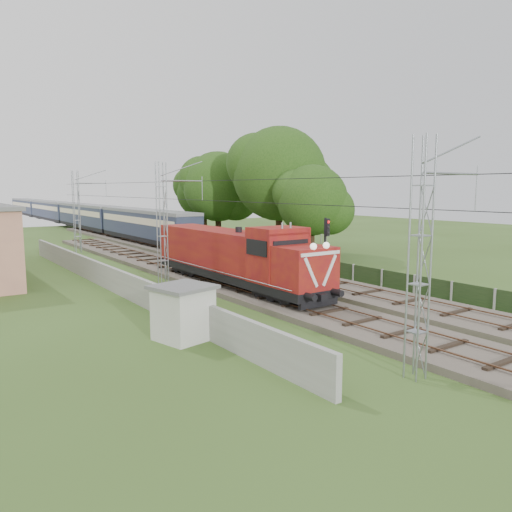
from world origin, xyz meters
TOP-DOWN VIEW (x-y plane):
  - ground at (0.00, 0.00)m, footprint 140.00×140.00m
  - track_main at (0.00, 7.00)m, footprint 4.20×70.00m
  - track_side at (5.00, 20.00)m, footprint 4.20×80.00m
  - catenary at (-2.95, 12.00)m, footprint 3.31×70.00m
  - boundary_wall at (-6.50, 12.00)m, footprint 0.25×40.00m
  - fence at (8.00, 3.00)m, footprint 0.12×32.00m
  - locomotive at (0.00, 7.90)m, footprint 2.81×16.05m
  - coach_rake at (5.00, 66.80)m, footprint 2.90×86.67m
  - signal_post at (3.31, 3.23)m, footprint 0.50×0.40m
  - relay_hut at (-7.40, 0.31)m, footprint 2.71×2.71m
  - tree_a at (12.38, 14.71)m, footprint 6.44×6.14m
  - tree_b at (12.76, 19.87)m, footprint 9.33×8.89m
  - tree_c at (11.35, 28.94)m, footprint 7.91×7.53m
  - tree_d at (13.63, 36.08)m, footprint 7.22×6.88m

SIDE VIEW (x-z plane):
  - ground at x=0.00m, z-range 0.00..0.00m
  - track_main at x=0.00m, z-range -0.04..0.41m
  - track_side at x=5.00m, z-range -0.04..0.41m
  - fence at x=8.00m, z-range 0.00..1.20m
  - boundary_wall at x=-6.50m, z-range 0.00..1.50m
  - relay_hut at x=-7.40m, z-range 0.01..2.33m
  - locomotive at x=0.00m, z-range 0.09..4.17m
  - coach_rake at x=5.00m, z-range 0.75..4.11m
  - signal_post at x=3.31m, z-range 0.86..5.48m
  - catenary at x=-2.95m, z-range 0.05..8.05m
  - tree_a at x=12.38m, z-range 1.03..9.39m
  - tree_d at x=13.63m, z-range 1.16..10.52m
  - tree_c at x=11.35m, z-range 1.27..11.52m
  - tree_b at x=12.76m, z-range 1.50..13.60m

